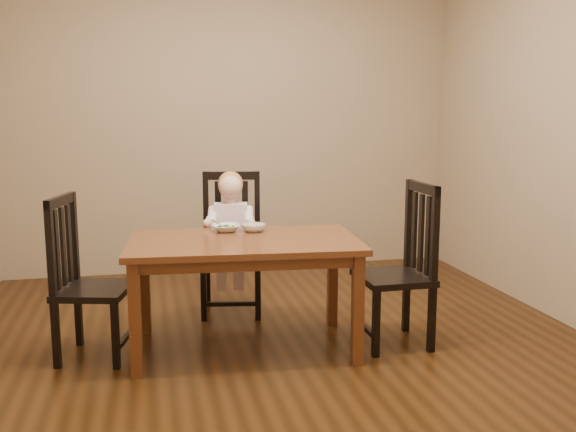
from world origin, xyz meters
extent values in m
cube|color=#3C210C|center=(0.00, 0.00, 0.00)|extent=(4.00, 4.00, 0.01)
cube|color=#9B8162|center=(0.00, 2.00, 1.35)|extent=(4.00, 0.01, 2.70)
cube|color=#9B8162|center=(0.00, -2.00, 1.35)|extent=(4.00, 0.01, 2.70)
cube|color=#9B8162|center=(2.00, 0.00, 1.35)|extent=(0.01, 4.00, 2.70)
cube|color=#492C11|center=(-0.21, 0.00, 0.66)|extent=(1.42, 0.92, 0.04)
cube|color=#492C11|center=(-0.21, 0.00, 0.61)|extent=(1.31, 0.81, 0.07)
cube|color=#492C11|center=(-0.85, -0.30, 0.32)|extent=(0.07, 0.07, 0.65)
cube|color=#492C11|center=(0.38, -0.40, 0.32)|extent=(0.07, 0.07, 0.65)
cube|color=#492C11|center=(-0.80, 0.39, 0.32)|extent=(0.07, 0.07, 0.65)
cube|color=#492C11|center=(0.44, 0.29, 0.32)|extent=(0.07, 0.07, 0.65)
cube|color=black|center=(-0.19, 0.71, 0.42)|extent=(0.50, 0.48, 0.04)
cube|color=black|center=(0.03, 0.85, 0.20)|extent=(0.05, 0.05, 0.40)
cube|color=black|center=(-0.34, 0.91, 0.20)|extent=(0.05, 0.05, 0.40)
cube|color=black|center=(-0.03, 0.50, 0.20)|extent=(0.05, 0.05, 0.40)
cube|color=black|center=(-0.40, 0.56, 0.20)|extent=(0.05, 0.05, 0.40)
cube|color=black|center=(0.03, 0.85, 0.72)|extent=(0.05, 0.05, 0.56)
cube|color=black|center=(-0.34, 0.91, 0.72)|extent=(0.05, 0.05, 0.56)
cube|color=black|center=(-0.16, 0.88, 0.97)|extent=(0.41, 0.10, 0.06)
cube|color=black|center=(-0.06, 0.86, 0.69)|extent=(0.05, 0.03, 0.48)
cube|color=black|center=(-0.16, 0.88, 0.69)|extent=(0.05, 0.03, 0.48)
cube|color=black|center=(-0.26, 0.90, 0.69)|extent=(0.05, 0.03, 0.48)
cube|color=black|center=(-1.08, 0.05, 0.41)|extent=(0.49, 0.50, 0.04)
cube|color=black|center=(-1.20, 0.27, 0.19)|extent=(0.05, 0.05, 0.39)
cube|color=black|center=(-1.29, -0.08, 0.19)|extent=(0.05, 0.05, 0.39)
cube|color=black|center=(-0.87, 0.18, 0.19)|extent=(0.05, 0.05, 0.39)
cube|color=black|center=(-0.96, -0.16, 0.19)|extent=(0.05, 0.05, 0.39)
cube|color=black|center=(-1.20, 0.27, 0.69)|extent=(0.05, 0.05, 0.54)
cube|color=black|center=(-1.29, -0.08, 0.69)|extent=(0.05, 0.05, 0.54)
cube|color=black|center=(-1.25, 0.10, 0.93)|extent=(0.13, 0.39, 0.06)
cube|color=black|center=(-1.22, 0.19, 0.66)|extent=(0.03, 0.05, 0.46)
cube|color=black|center=(-1.25, 0.10, 0.66)|extent=(0.03, 0.05, 0.46)
cube|color=black|center=(-1.27, 0.01, 0.66)|extent=(0.03, 0.05, 0.46)
cube|color=black|center=(0.70, -0.12, 0.42)|extent=(0.42, 0.44, 0.04)
cube|color=black|center=(0.88, -0.31, 0.20)|extent=(0.04, 0.04, 0.40)
cube|color=black|center=(0.88, 0.07, 0.20)|extent=(0.04, 0.04, 0.40)
cube|color=black|center=(0.53, -0.31, 0.20)|extent=(0.04, 0.04, 0.40)
cube|color=black|center=(0.52, 0.06, 0.20)|extent=(0.04, 0.04, 0.40)
cube|color=black|center=(0.88, -0.31, 0.73)|extent=(0.04, 0.04, 0.56)
cube|color=black|center=(0.88, 0.07, 0.73)|extent=(0.04, 0.04, 0.56)
cube|color=black|center=(0.88, -0.12, 0.98)|extent=(0.04, 0.42, 0.06)
cube|color=black|center=(0.88, -0.22, 0.70)|extent=(0.02, 0.04, 0.48)
cube|color=black|center=(0.88, -0.12, 0.70)|extent=(0.02, 0.04, 0.48)
cube|color=black|center=(0.88, -0.02, 0.70)|extent=(0.02, 0.04, 0.48)
imported|color=silver|center=(-0.28, 0.26, 0.70)|extent=(0.18, 0.18, 0.04)
imported|color=silver|center=(-0.11, 0.22, 0.71)|extent=(0.19, 0.19, 0.05)
cube|color=silver|center=(-0.32, 0.24, 0.73)|extent=(0.08, 0.09, 0.04)
cube|color=silver|center=(-0.32, 0.24, 0.72)|extent=(0.04, 0.04, 0.01)
camera|label=1|loc=(-0.77, -3.72, 1.45)|focal=40.00mm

